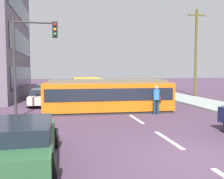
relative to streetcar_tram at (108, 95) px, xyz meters
name	(u,v)px	position (x,y,z in m)	size (l,w,h in m)	color
ground_plane	(119,108)	(1.01, 1.32, -1.03)	(120.00, 120.00, 0.00)	#4A354A
lane_stripe_1	(168,140)	(1.01, -6.68, -1.02)	(0.16, 2.40, 0.01)	silver
lane_stripe_2	(136,119)	(1.01, -2.68, -1.02)	(0.16, 2.40, 0.01)	silver
lane_stripe_3	(107,100)	(1.01, 6.00, -1.02)	(0.16, 2.40, 0.01)	silver
lane_stripe_4	(97,94)	(1.01, 12.00, -1.02)	(0.16, 2.40, 0.01)	silver
streetcar_tram	(108,95)	(0.00, 0.00, 0.00)	(7.81, 2.82, 1.99)	orange
city_bus	(87,86)	(-0.41, 8.93, 0.01)	(2.60, 5.11, 1.81)	gold
pedestrian_crossing	(156,98)	(2.57, -1.53, -0.08)	(0.51, 0.36, 1.67)	#1B394C
parked_sedan_near	(22,141)	(-3.91, -8.08, -0.40)	(1.94, 4.29, 1.19)	#2C5A35
parked_sedan_mid	(44,96)	(-4.10, 3.96, -0.40)	(2.05, 4.57, 1.19)	beige
parked_sedan_far	(46,90)	(-4.24, 9.58, -0.40)	(2.02, 4.23, 1.19)	silver
traffic_light_mast	(31,50)	(-4.35, -1.10, 2.62)	(2.33, 0.33, 5.28)	#333333
utility_pole_mid	(196,51)	(10.27, 7.67, 3.42)	(1.80, 0.24, 8.52)	brown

